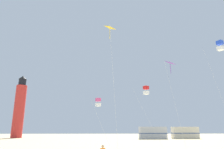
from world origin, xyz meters
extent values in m
sphere|color=#D8A87F|center=(0.75, 7.69, 1.06)|extent=(0.20, 0.20, 0.20)
cylinder|color=silver|center=(1.67, 10.17, 5.91)|extent=(0.77, 0.73, 11.81)
cube|color=yellow|center=(1.31, 10.54, 11.81)|extent=(1.22, 1.22, 0.40)
cylinder|color=yellow|center=(1.31, 10.54, 11.16)|extent=(0.04, 0.04, 1.10)
cylinder|color=silver|center=(7.83, 12.33, 4.57)|extent=(1.55, 0.17, 9.14)
cube|color=purple|center=(7.91, 13.10, 9.14)|extent=(1.22, 1.22, 0.40)
cylinder|color=purple|center=(7.91, 13.10, 8.49)|extent=(0.04, 0.04, 1.10)
cylinder|color=silver|center=(0.45, 20.10, 2.95)|extent=(2.56, 0.81, 5.91)
cube|color=#E54C8C|center=(0.05, 21.37, 6.26)|extent=(0.82, 0.82, 0.44)
cube|color=white|center=(0.05, 21.37, 5.56)|extent=(0.82, 0.82, 0.44)
cylinder|color=silver|center=(6.17, 17.80, 3.66)|extent=(3.44, 0.77, 7.33)
cube|color=red|center=(6.55, 19.52, 7.68)|extent=(0.82, 0.82, 0.44)
cube|color=white|center=(6.55, 19.52, 6.98)|extent=(0.82, 0.82, 0.44)
cylinder|color=silver|center=(12.91, 13.00, 5.75)|extent=(1.39, 2.38, 11.51)
cube|color=blue|center=(14.09, 13.69, 11.85)|extent=(0.82, 0.82, 0.44)
cube|color=white|center=(14.09, 13.69, 11.15)|extent=(0.82, 0.82, 0.44)
cylinder|color=red|center=(-21.91, 49.52, 7.00)|extent=(2.80, 2.80, 14.00)
cylinder|color=black|center=(-21.91, 49.52, 14.90)|extent=(2.00, 2.00, 1.80)
cone|color=black|center=(-21.91, 49.52, 16.30)|extent=(2.20, 2.20, 1.00)
cube|color=#B7BABF|center=(12.71, 42.83, 1.40)|extent=(6.41, 2.33, 2.80)
cube|color=#4C608C|center=(12.71, 42.83, 1.26)|extent=(6.45, 2.37, 0.24)
cube|color=beige|center=(21.31, 44.67, 1.40)|extent=(6.54, 2.74, 2.80)
cube|color=#4C608C|center=(21.31, 44.67, 1.26)|extent=(6.59, 2.78, 0.24)
camera|label=1|loc=(0.72, -7.55, 2.22)|focal=32.86mm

